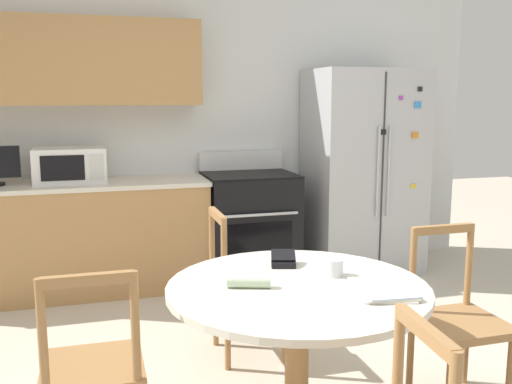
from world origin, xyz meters
TOP-DOWN VIEW (x-y plane):
  - back_wall at (-0.30, 2.59)m, footprint 5.20×0.44m
  - kitchen_counter at (-1.13, 2.29)m, footprint 2.16×0.64m
  - refrigerator at (1.39, 2.22)m, footprint 0.96×0.74m
  - oven_range at (0.34, 2.26)m, footprint 0.76×0.68m
  - microwave at (-1.12, 2.31)m, footprint 0.55×0.39m
  - dining_table at (-0.10, -0.09)m, footprint 1.18×1.18m
  - dining_chair_far at (-0.11, 0.81)m, footprint 0.42×0.42m
  - dining_chair_right at (0.80, -0.02)m, footprint 0.42×0.42m
  - dining_chair_left at (-0.99, -0.05)m, footprint 0.42×0.42m
  - candle_glass at (0.11, -0.01)m, footprint 0.09×0.09m
  - folded_napkin at (-0.32, -0.06)m, footprint 0.20×0.11m
  - wallet at (-0.06, 0.21)m, footprint 0.15×0.16m
  - mail_stack at (0.22, -0.28)m, footprint 0.29×0.35m

SIDE VIEW (x-z plane):
  - dining_chair_far at x=-0.11m, z-range -0.02..0.89m
  - dining_chair_right at x=0.80m, z-range -0.02..0.89m
  - dining_chair_left at x=-0.99m, z-range -0.02..0.89m
  - kitchen_counter at x=-1.13m, z-range 0.00..0.90m
  - oven_range at x=0.34m, z-range -0.07..1.01m
  - dining_table at x=-0.10m, z-range 0.22..0.96m
  - mail_stack at x=0.22m, z-range 0.73..0.76m
  - folded_napkin at x=-0.32m, z-range 0.73..0.79m
  - wallet at x=-0.06m, z-range 0.73..0.80m
  - candle_glass at x=0.11m, z-range 0.73..0.81m
  - refrigerator at x=1.39m, z-range 0.00..1.80m
  - microwave at x=-1.12m, z-range 0.90..1.17m
  - back_wall at x=-0.30m, z-range 0.14..2.74m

